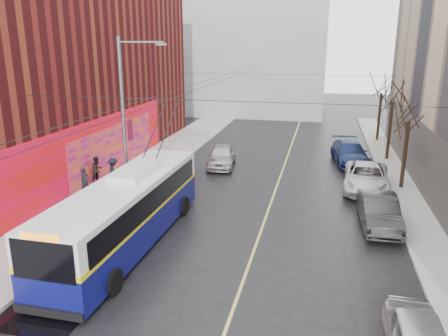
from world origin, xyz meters
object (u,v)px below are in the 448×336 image
object	(u,v)px
tree_mid	(394,91)
pedestrian_a	(85,182)
following_car	(221,156)
tree_far	(382,84)
parked_car_b	(379,211)
parked_car_c	(366,177)
tree_near	(410,109)
trolleybus	(127,211)
pedestrian_b	(97,170)
streetlight_pole	(126,118)
parked_car_d	(350,153)
pedestrian_c	(113,172)

from	to	relation	value
tree_mid	pedestrian_a	bearing A→B (deg)	-144.30
following_car	tree_far	bearing A→B (deg)	36.53
parked_car_b	parked_car_c	xyz separation A→B (m)	(-0.13, 5.69, 0.00)
tree_near	pedestrian_a	distance (m)	19.33
trolleybus	parked_car_b	distance (m)	11.97
tree_mid	tree_near	bearing A→B (deg)	-90.00
tree_far	pedestrian_b	size ratio (longest dim) A/B	3.80
parked_car_b	pedestrian_b	distance (m)	16.73
tree_near	tree_far	distance (m)	14.00
streetlight_pole	pedestrian_b	distance (m)	5.68
parked_car_b	tree_mid	bearing A→B (deg)	79.09
tree_far	trolleybus	xyz separation A→B (m)	(-13.06, -24.76, -3.57)
tree_near	tree_mid	xyz separation A→B (m)	(0.00, 7.00, 0.28)
tree_far	following_car	world-z (taller)	tree_far
streetlight_pole	parked_car_d	distance (m)	17.34
parked_car_b	parked_car_c	size ratio (longest dim) A/B	0.84
pedestrian_a	pedestrian_b	size ratio (longest dim) A/B	1.01
parked_car_c	pedestrian_b	size ratio (longest dim) A/B	3.27
parked_car_c	pedestrian_a	bearing A→B (deg)	-157.43
tree_mid	parked_car_b	size ratio (longest dim) A/B	1.41
pedestrian_c	following_car	bearing A→B (deg)	-77.24
tree_near	following_car	size ratio (longest dim) A/B	1.40
tree_mid	parked_car_b	xyz separation A→B (m)	(-2.00, -13.27, -4.47)
parked_car_c	pedestrian_b	xyz separation A→B (m)	(-16.37, -2.92, 0.23)
trolleybus	pedestrian_c	xyz separation A→B (m)	(-4.25, 7.06, -0.54)
tree_near	parked_car_c	size ratio (longest dim) A/B	1.13
pedestrian_b	parked_car_d	bearing A→B (deg)	-48.32
parked_car_b	trolleybus	bearing A→B (deg)	-160.21
tree_far	following_car	distance (m)	17.09
tree_mid	parked_car_c	distance (m)	9.05
trolleybus	parked_car_c	size ratio (longest dim) A/B	2.13
pedestrian_a	parked_car_c	bearing A→B (deg)	-60.26
tree_mid	parked_car_d	distance (m)	5.47
tree_mid	parked_car_b	distance (m)	14.14
parked_car_c	pedestrian_c	bearing A→B (deg)	-164.43
tree_far	parked_car_b	size ratio (longest dim) A/B	1.39
pedestrian_b	pedestrian_c	bearing A→B (deg)	-88.25
pedestrian_c	tree_near	bearing A→B (deg)	-114.76
streetlight_pole	pedestrian_a	bearing A→B (deg)	178.26
tree_mid	following_car	distance (m)	13.50
trolleybus	pedestrian_b	size ratio (longest dim) A/B	6.95
pedestrian_c	parked_car_b	bearing A→B (deg)	-136.35
parked_car_c	pedestrian_c	distance (m)	15.49
pedestrian_b	tree_far	bearing A→B (deg)	-34.81
parked_car_d	parked_car_b	bearing A→B (deg)	-94.19
tree_far	streetlight_pole	bearing A→B (deg)	-127.12
pedestrian_a	pedestrian_c	size ratio (longest dim) A/B	0.99
trolleybus	parked_car_d	bearing A→B (deg)	58.64
parked_car_d	trolleybus	bearing A→B (deg)	-130.33
tree_near	trolleybus	xyz separation A→B (m)	(-13.06, -10.76, -3.40)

